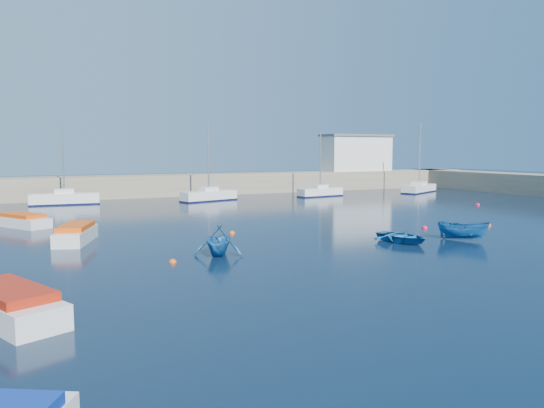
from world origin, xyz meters
name	(u,v)px	position (x,y,z in m)	size (l,w,h in m)	color
ground	(385,276)	(0.00, 0.00, 0.00)	(220.00, 220.00, 0.00)	black
back_wall	(152,186)	(0.00, 46.00, 1.30)	(96.00, 4.50, 2.60)	gray
right_arm	(502,182)	(44.00, 32.00, 1.30)	(4.50, 32.00, 2.60)	gray
harbor_office	(356,154)	(30.00, 46.00, 5.10)	(10.00, 4.00, 5.00)	silver
sailboat_5	(64,198)	(-10.48, 39.87, 0.65)	(6.94, 2.43, 9.00)	silver
sailboat_6	(209,195)	(4.38, 37.26, 0.62)	(6.79, 3.60, 8.63)	silver
sailboat_7	(320,192)	(18.52, 36.84, 0.57)	(6.02, 2.38, 7.75)	silver
sailboat_8	(419,188)	(33.56, 36.39, 0.57)	(7.25, 4.99, 9.22)	silver
motorboat_0	(9,304)	(-15.11, 0.37, 0.54)	(3.68, 5.42, 1.15)	silver
motorboat_1	(76,234)	(-11.64, 15.25, 0.53)	(3.09, 4.92, 1.14)	silver
motorboat_2	(22,220)	(-14.57, 23.97, 0.47)	(4.01, 5.08, 1.01)	silver
dinghy_center	(402,237)	(6.36, 6.61, 0.35)	(2.44, 3.42, 0.71)	#16589B
dinghy_left	(219,240)	(-5.08, 7.79, 0.80)	(2.63, 3.05, 1.61)	#16589B
dinghy_right	(463,231)	(10.39, 5.65, 0.60)	(1.18, 3.12, 1.21)	#16589B
buoy_0	(173,263)	(-7.84, 6.92, 0.00)	(0.39, 0.39, 0.39)	#E3500B
buoy_1	(425,229)	(11.64, 10.53, 0.00)	(0.40, 0.40, 0.40)	red
buoy_2	(489,226)	(16.85, 9.50, 0.00)	(0.38, 0.38, 0.38)	#E3500B
buoy_3	(232,234)	(-1.79, 14.27, 0.00)	(0.42, 0.42, 0.42)	#E3500B
buoy_4	(478,205)	(27.90, 20.95, 0.00)	(0.42, 0.42, 0.42)	red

